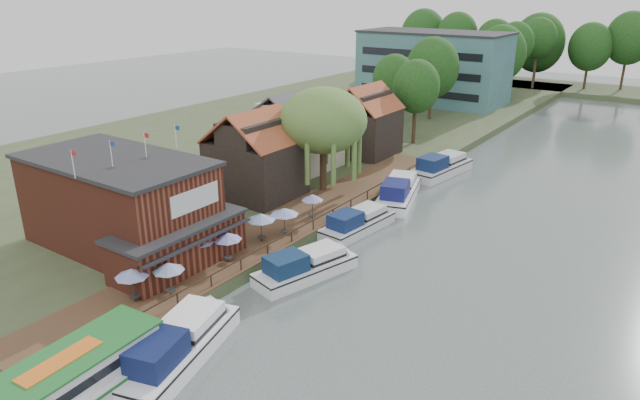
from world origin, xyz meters
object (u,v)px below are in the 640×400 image
Objects in this scene: cottage_a at (256,154)px; umbrella_1 at (169,279)px; umbrella_0 at (133,285)px; cruiser_3 at (399,189)px; cruiser_1 at (306,263)px; cottage_c at (365,120)px; cruiser_4 at (442,164)px; umbrella_3 at (228,247)px; cruiser_0 at (177,341)px; umbrella_5 at (285,222)px; cottage_b at (294,130)px; umbrella_6 at (312,207)px; tour_boat at (52,394)px; willow at (323,140)px; cruiser_2 at (358,220)px; swan at (129,356)px; hotel_block at (433,67)px; umbrella_4 at (261,227)px; pub at (136,208)px; umbrella_2 at (201,251)px.

cottage_a is 20.40m from umbrella_1.
cruiser_3 is (3.98, 29.26, -0.98)m from umbrella_0.
umbrella_1 is at bearing -102.11° from cruiser_1.
cottage_c reaches higher than cruiser_4.
umbrella_0 is 0.25× the size of cruiser_1.
cruiser_0 is at bearing -62.53° from umbrella_3.
cottage_c is 26.49m from umbrella_5.
cottage_b reaches higher than umbrella_6.
cottage_c is 49.15m from tour_boat.
willow reaches higher than umbrella_3.
cruiser_2 is (3.33, 2.22, -1.17)m from umbrella_6.
cruiser_4 is at bearing 89.27° from swan.
hotel_block is 2.44× the size of willow.
cruiser_0 is (5.92, -1.71, -0.95)m from umbrella_0.
umbrella_4 and umbrella_6 have the same top height.
tour_boat is (4.64, -8.56, -0.71)m from umbrella_0.
pub is at bearing -130.35° from umbrella_5.
cottage_a is 3.62× the size of umbrella_1.
cruiser_3 is (-1.94, 30.97, -0.03)m from cruiser_0.
umbrella_1 is 1.00× the size of umbrella_3.
swan is (-0.55, -43.13, -1.07)m from cruiser_4.
hotel_block is 10.69× the size of umbrella_5.
cottage_b and cottage_c have the same top height.
umbrella_4 is at bearing -59.79° from cottage_b.
umbrella_4 is (6.65, 6.71, -2.36)m from pub.
hotel_block is 10.69× the size of umbrella_3.
cottage_c reaches higher than cruiser_0.
cottage_a is at bearing 115.95° from umbrella_2.
cruiser_3 is (2.67, 11.24, -0.98)m from umbrella_6.
umbrella_0 is at bearing -88.37° from cruiser_4.
cruiser_3 reaches higher than cruiser_1.
cruiser_3 is (2.59, 15.25, -0.98)m from umbrella_5.
umbrella_5 is 0.25× the size of cruiser_1.
hotel_block is 70.38m from umbrella_3.
swan is at bearing -86.90° from cruiser_2.
cruiser_4 is (2.62, 25.79, -0.99)m from umbrella_5.
umbrella_5 is (0.78, 2.03, 0.00)m from umbrella_4.
umbrella_2 and umbrella_3 have the same top height.
cottage_a is 19.03m from cottage_c.
umbrella_4 and umbrella_5 have the same top height.
willow is at bearing -75.96° from cottage_c.
umbrella_1 is at bearing -71.22° from umbrella_2.
cottage_a reaches higher than umbrella_1.
swan is at bearing -78.15° from willow.
pub is 7.84m from umbrella_3.
umbrella_5 is at bearing -111.62° from cruiser_2.
cruiser_1 is at bearing 62.38° from umbrella_1.
cottage_a is 19.55× the size of swan.
umbrella_4 is 0.16× the size of tour_boat.
umbrella_3 is 0.16× the size of tour_boat.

